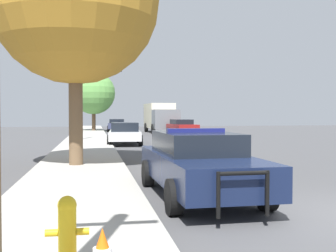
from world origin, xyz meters
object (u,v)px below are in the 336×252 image
Objects in this scene: police_car at (198,162)px; tree_sidewalk_far at (94,93)px; car_background_distant at (117,125)px; car_background_oncoming at (182,127)px; tree_sidewalk_near at (75,0)px; box_truck at (160,117)px; traffic_light at (94,81)px; car_background_midblock at (125,133)px; fire_hydrant at (67,230)px.

police_car is 35.52m from tree_sidewalk_far.
car_background_distant is at bearing -91.51° from police_car.
tree_sidewalk_near is (-7.98, -20.13, 4.99)m from car_background_oncoming.
box_truck reaches higher than car_background_oncoming.
tree_sidewalk_far is (-2.29, 35.30, 3.25)m from police_car.
traffic_light reaches higher than car_background_oncoming.
car_background_midblock is 12.18m from tree_sidewalk_near.
tree_sidewalk_near is at bearing -90.99° from car_background_distant.
police_car reaches higher than car_background_midblock.
car_background_distant is 0.98× the size of car_background_oncoming.
box_truck reaches higher than fire_hydrant.
police_car is at bearing 75.14° from car_background_oncoming.
fire_hydrant is at bearing 71.97° from car_background_oncoming.
police_car is 0.87× the size of tree_sidewalk_far.
tree_sidewalk_near is at bearing 91.71° from fire_hydrant.
tree_sidewalk_near reaches higher than box_truck.
car_background_oncoming is at bearing 62.87° from car_background_midblock.
traffic_light is at bearing 87.38° from tree_sidewalk_near.
tree_sidewalk_near is (-7.12, -26.32, 4.16)m from box_truck.
fire_hydrant is 31.01m from car_background_oncoming.
car_background_distant is 0.72× the size of tree_sidewalk_far.
traffic_light is 16.02m from tree_sidewalk_far.
car_background_distant is (2.41, 15.83, -3.32)m from traffic_light.
box_truck is at bearing -98.84° from police_car.
fire_hydrant is 0.10× the size of tree_sidewalk_near.
car_background_distant is 0.93× the size of car_background_midblock.
police_car is 16.31m from car_background_midblock.
tree_sidewalk_near reaches higher than fire_hydrant.
fire_hydrant is 39.88m from tree_sidewalk_far.
traffic_light is 1.25× the size of car_background_oncoming.
car_background_distant is at bearing -66.18° from car_background_oncoming.
tree_sidewalk_far reaches higher than car_background_oncoming.
car_background_distant is at bearing -4.36° from tree_sidewalk_far.
traffic_light is at bearing -84.55° from police_car.
tree_sidewalk_near is (-2.46, -10.82, 5.03)m from car_background_midblock.
car_background_oncoming is (7.35, 6.33, -3.28)m from traffic_light.
police_car is at bearing -83.24° from traffic_light.
tree_sidewalk_near is at bearing -63.30° from police_car.
traffic_light is at bearing 89.19° from fire_hydrant.
tree_sidewalk_far is (0.63, 29.82, -1.71)m from tree_sidewalk_near.
police_car is 26.11m from car_background_oncoming.
police_car is 32.09m from box_truck.
car_background_distant is (0.12, 35.12, -0.07)m from police_car.
police_car is 7.95m from tree_sidewalk_near.
car_background_oncoming is at bearing -52.80° from tree_sidewalk_far.
police_car reaches higher than fire_hydrant.
car_background_midblock is (1.83, -2.98, -3.32)m from traffic_light.
tree_sidewalk_near reaches higher than tree_sidewalk_far.
police_car is 6.44× the size of fire_hydrant.
tree_sidewalk_near is (-3.04, -29.63, 5.03)m from car_background_distant.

